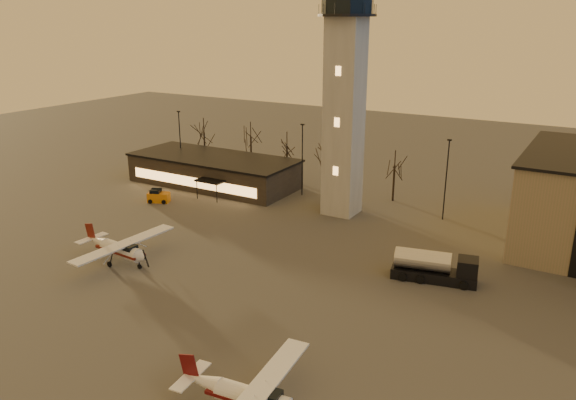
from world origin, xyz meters
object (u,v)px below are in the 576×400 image
at_px(fuel_truck, 434,269).
at_px(service_cart, 158,197).
at_px(terminal, 214,170).
at_px(control_tower, 345,84).
at_px(cessna_rear, 123,253).

bearing_deg(fuel_truck, service_cart, 161.49).
bearing_deg(service_cart, terminal, 59.68).
bearing_deg(control_tower, terminal, 174.85).
bearing_deg(terminal, cessna_rear, -70.83).
xyz_separation_m(terminal, fuel_truck, (37.96, -15.33, -1.00)).
height_order(control_tower, cessna_rear, control_tower).
xyz_separation_m(control_tower, terminal, (-21.99, 1.98, -14.17)).
bearing_deg(terminal, control_tower, -5.15).
xyz_separation_m(terminal, cessna_rear, (9.57, -27.52, -1.01)).
height_order(terminal, service_cart, terminal).
bearing_deg(terminal, fuel_truck, -21.99).
distance_m(cessna_rear, fuel_truck, 30.90).
relative_size(cessna_rear, fuel_truck, 1.49).
bearing_deg(terminal, service_cart, -97.02).
distance_m(terminal, service_cart, 10.81).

